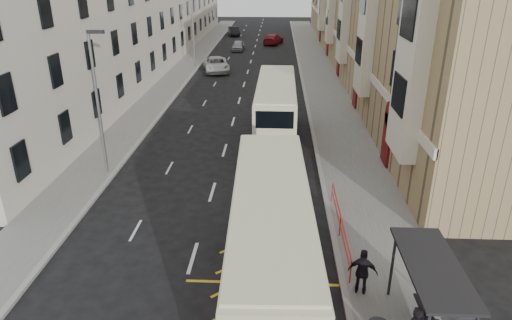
{
  "coord_description": "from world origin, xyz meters",
  "views": [
    {
      "loc": [
        3.37,
        -11.67,
        11.2
      ],
      "look_at": [
        2.42,
        8.45,
        2.57
      ],
      "focal_mm": 32.0,
      "sensor_mm": 36.0,
      "label": 1
    }
  ],
  "objects_px": {
    "street_lamp_far": "(193,27)",
    "car_silver": "(238,46)",
    "car_dark": "(234,31)",
    "double_decker_front": "(271,249)",
    "double_decker_rear": "(276,113)",
    "car_red": "(273,39)",
    "bus_shelter": "(439,292)",
    "street_lamp_near": "(98,96)",
    "white_van": "(216,65)",
    "pedestrian_far": "(363,272)"
  },
  "relations": [
    {
      "from": "street_lamp_near",
      "to": "white_van",
      "type": "height_order",
      "value": "street_lamp_near"
    },
    {
      "from": "double_decker_rear",
      "to": "car_silver",
      "type": "bearing_deg",
      "value": 99.19
    },
    {
      "from": "bus_shelter",
      "to": "double_decker_front",
      "type": "height_order",
      "value": "double_decker_front"
    },
    {
      "from": "bus_shelter",
      "to": "double_decker_rear",
      "type": "distance_m",
      "value": 18.4
    },
    {
      "from": "street_lamp_near",
      "to": "double_decker_front",
      "type": "xyz_separation_m",
      "value": [
        9.61,
        -10.52,
        -2.37
      ]
    },
    {
      "from": "bus_shelter",
      "to": "pedestrian_far",
      "type": "xyz_separation_m",
      "value": [
        -1.77,
        2.36,
        -1.08
      ]
    },
    {
      "from": "car_dark",
      "to": "double_decker_front",
      "type": "bearing_deg",
      "value": -95.61
    },
    {
      "from": "bus_shelter",
      "to": "white_van",
      "type": "distance_m",
      "value": 42.1
    },
    {
      "from": "double_decker_front",
      "to": "street_lamp_near",
      "type": "bearing_deg",
      "value": 130.75
    },
    {
      "from": "car_red",
      "to": "street_lamp_near",
      "type": "bearing_deg",
      "value": 95.0
    },
    {
      "from": "street_lamp_near",
      "to": "pedestrian_far",
      "type": "height_order",
      "value": "street_lamp_near"
    },
    {
      "from": "bus_shelter",
      "to": "street_lamp_near",
      "type": "xyz_separation_m",
      "value": [
        -14.69,
        12.39,
        2.5
      ]
    },
    {
      "from": "car_dark",
      "to": "bus_shelter",
      "type": "bearing_deg",
      "value": -91.66
    },
    {
      "from": "white_van",
      "to": "car_silver",
      "type": "relative_size",
      "value": 1.44
    },
    {
      "from": "street_lamp_near",
      "to": "pedestrian_far",
      "type": "distance_m",
      "value": 16.75
    },
    {
      "from": "street_lamp_far",
      "to": "car_silver",
      "type": "distance_m",
      "value": 13.22
    },
    {
      "from": "double_decker_rear",
      "to": "white_van",
      "type": "xyz_separation_m",
      "value": [
        -6.9,
        22.66,
        -1.39
      ]
    },
    {
      "from": "car_silver",
      "to": "car_dark",
      "type": "bearing_deg",
      "value": 98.31
    },
    {
      "from": "car_red",
      "to": "street_lamp_far",
      "type": "bearing_deg",
      "value": 78.89
    },
    {
      "from": "car_silver",
      "to": "street_lamp_far",
      "type": "bearing_deg",
      "value": -108.12
    },
    {
      "from": "street_lamp_near",
      "to": "street_lamp_far",
      "type": "bearing_deg",
      "value": 90.0
    },
    {
      "from": "street_lamp_far",
      "to": "white_van",
      "type": "height_order",
      "value": "street_lamp_far"
    },
    {
      "from": "double_decker_front",
      "to": "double_decker_rear",
      "type": "xyz_separation_m",
      "value": [
        0.06,
        15.83,
        -0.08
      ]
    },
    {
      "from": "street_lamp_near",
      "to": "car_red",
      "type": "bearing_deg",
      "value": 79.34
    },
    {
      "from": "car_dark",
      "to": "white_van",
      "type": "bearing_deg",
      "value": -100.67
    },
    {
      "from": "street_lamp_far",
      "to": "car_silver",
      "type": "xyz_separation_m",
      "value": [
        4.08,
        11.94,
        -3.96
      ]
    },
    {
      "from": "street_lamp_near",
      "to": "white_van",
      "type": "relative_size",
      "value": 1.39
    },
    {
      "from": "car_silver",
      "to": "white_van",
      "type": "bearing_deg",
      "value": -94.6
    },
    {
      "from": "car_silver",
      "to": "bus_shelter",
      "type": "bearing_deg",
      "value": -78.18
    },
    {
      "from": "car_silver",
      "to": "car_dark",
      "type": "relative_size",
      "value": 0.88
    },
    {
      "from": "street_lamp_near",
      "to": "double_decker_rear",
      "type": "bearing_deg",
      "value": 28.78
    },
    {
      "from": "double_decker_rear",
      "to": "pedestrian_far",
      "type": "bearing_deg",
      "value": -77.51
    },
    {
      "from": "pedestrian_far",
      "to": "car_silver",
      "type": "relative_size",
      "value": 0.45
    },
    {
      "from": "double_decker_rear",
      "to": "pedestrian_far",
      "type": "height_order",
      "value": "double_decker_rear"
    },
    {
      "from": "street_lamp_near",
      "to": "car_silver",
      "type": "distance_m",
      "value": 42.32
    },
    {
      "from": "white_van",
      "to": "car_silver",
      "type": "height_order",
      "value": "white_van"
    },
    {
      "from": "bus_shelter",
      "to": "car_red",
      "type": "bearing_deg",
      "value": 95.4
    },
    {
      "from": "street_lamp_near",
      "to": "street_lamp_far",
      "type": "distance_m",
      "value": 30.0
    },
    {
      "from": "pedestrian_far",
      "to": "street_lamp_far",
      "type": "bearing_deg",
      "value": -58.72
    },
    {
      "from": "bus_shelter",
      "to": "car_silver",
      "type": "distance_m",
      "value": 55.37
    },
    {
      "from": "street_lamp_far",
      "to": "double_decker_front",
      "type": "height_order",
      "value": "street_lamp_far"
    },
    {
      "from": "bus_shelter",
      "to": "car_red",
      "type": "height_order",
      "value": "bus_shelter"
    },
    {
      "from": "pedestrian_far",
      "to": "car_red",
      "type": "bearing_deg",
      "value": -72.74
    },
    {
      "from": "pedestrian_far",
      "to": "white_van",
      "type": "relative_size",
      "value": 0.32
    },
    {
      "from": "street_lamp_near",
      "to": "white_van",
      "type": "bearing_deg",
      "value": 84.34
    },
    {
      "from": "bus_shelter",
      "to": "street_lamp_far",
      "type": "relative_size",
      "value": 0.53
    },
    {
      "from": "street_lamp_far",
      "to": "car_red",
      "type": "bearing_deg",
      "value": 63.22
    },
    {
      "from": "bus_shelter",
      "to": "car_silver",
      "type": "relative_size",
      "value": 1.07
    },
    {
      "from": "pedestrian_far",
      "to": "car_red",
      "type": "relative_size",
      "value": 0.35
    },
    {
      "from": "pedestrian_far",
      "to": "white_van",
      "type": "distance_m",
      "value": 39.34
    }
  ]
}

